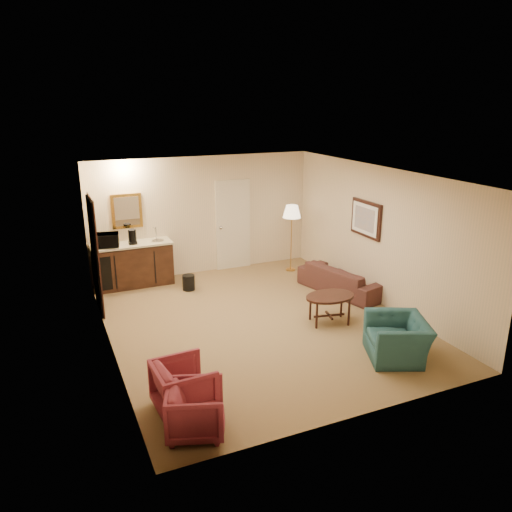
% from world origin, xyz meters
% --- Properties ---
extents(ground, '(6.00, 6.00, 0.00)m').
position_xyz_m(ground, '(0.00, 0.00, 0.00)').
color(ground, brown).
rests_on(ground, ground).
extents(room_walls, '(5.02, 6.01, 2.61)m').
position_xyz_m(room_walls, '(-0.10, 0.77, 1.72)').
color(room_walls, beige).
rests_on(room_walls, ground).
extents(wetbar_cabinet, '(1.64, 0.58, 0.92)m').
position_xyz_m(wetbar_cabinet, '(-1.65, 2.72, 0.46)').
color(wetbar_cabinet, '#3E2113').
rests_on(wetbar_cabinet, ground).
extents(sofa, '(1.01, 1.94, 0.73)m').
position_xyz_m(sofa, '(2.15, 0.64, 0.36)').
color(sofa, black).
rests_on(sofa, ground).
extents(teal_armchair, '(0.94, 1.12, 0.83)m').
position_xyz_m(teal_armchair, '(1.42, -1.99, 0.42)').
color(teal_armchair, '#204750').
rests_on(teal_armchair, ground).
extents(rose_chair_near, '(0.69, 0.73, 0.72)m').
position_xyz_m(rose_chair_near, '(-1.90, -2.00, 0.36)').
color(rose_chair_near, maroon).
rests_on(rose_chair_near, ground).
extents(rose_chair_far, '(0.80, 0.82, 0.68)m').
position_xyz_m(rose_chair_far, '(-1.90, -2.50, 0.34)').
color(rose_chair_far, maroon).
rests_on(rose_chair_far, ground).
extents(coffee_table, '(1.00, 0.78, 0.52)m').
position_xyz_m(coffee_table, '(1.14, -0.52, 0.26)').
color(coffee_table, black).
rests_on(coffee_table, ground).
extents(floor_lamp, '(0.52, 0.52, 1.52)m').
position_xyz_m(floor_lamp, '(1.83, 2.26, 0.76)').
color(floor_lamp, '#BD8B3F').
rests_on(floor_lamp, ground).
extents(waste_bin, '(0.27, 0.27, 0.32)m').
position_xyz_m(waste_bin, '(-0.67, 2.00, 0.16)').
color(waste_bin, black).
rests_on(waste_bin, ground).
extents(microwave, '(0.54, 0.36, 0.34)m').
position_xyz_m(microwave, '(-2.15, 2.67, 1.09)').
color(microwave, black).
rests_on(microwave, wetbar_cabinet).
extents(coffee_maker, '(0.17, 0.17, 0.30)m').
position_xyz_m(coffee_maker, '(-1.63, 2.66, 1.07)').
color(coffee_maker, black).
rests_on(coffee_maker, wetbar_cabinet).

